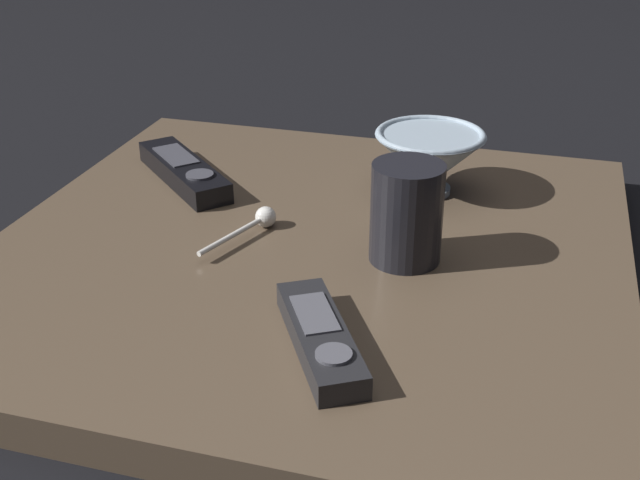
# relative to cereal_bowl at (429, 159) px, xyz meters

# --- Properties ---
(ground_plane) EXTENTS (6.00, 6.00, 0.00)m
(ground_plane) POSITION_rel_cereal_bowl_xyz_m (-0.17, 0.10, -0.08)
(ground_plane) COLOR black
(table) EXTENTS (0.68, 0.68, 0.04)m
(table) POSITION_rel_cereal_bowl_xyz_m (-0.17, 0.10, -0.06)
(table) COLOR #4C3D2D
(table) RESTS_ON ground
(cereal_bowl) EXTENTS (0.13, 0.13, 0.08)m
(cereal_bowl) POSITION_rel_cereal_bowl_xyz_m (0.00, 0.00, 0.00)
(cereal_bowl) COLOR #8C9EAD
(cereal_bowl) RESTS_ON table
(coffee_mug) EXTENTS (0.07, 0.07, 0.10)m
(coffee_mug) POSITION_rel_cereal_bowl_xyz_m (-0.18, -0.00, 0.01)
(coffee_mug) COLOR black
(coffee_mug) RESTS_ON table
(teaspoon) EXTENTS (0.12, 0.05, 0.02)m
(teaspoon) POSITION_rel_cereal_bowl_xyz_m (-0.16, 0.16, -0.03)
(teaspoon) COLOR silver
(teaspoon) RESTS_ON table
(tv_remote_near) EXTENTS (0.16, 0.12, 0.03)m
(tv_remote_near) POSITION_rel_cereal_bowl_xyz_m (-0.36, 0.04, -0.03)
(tv_remote_near) COLOR black
(tv_remote_near) RESTS_ON table
(tv_remote_far) EXTENTS (0.17, 0.17, 0.03)m
(tv_remote_far) POSITION_rel_cereal_bowl_xyz_m (-0.05, 0.30, -0.03)
(tv_remote_far) COLOR black
(tv_remote_far) RESTS_ON table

